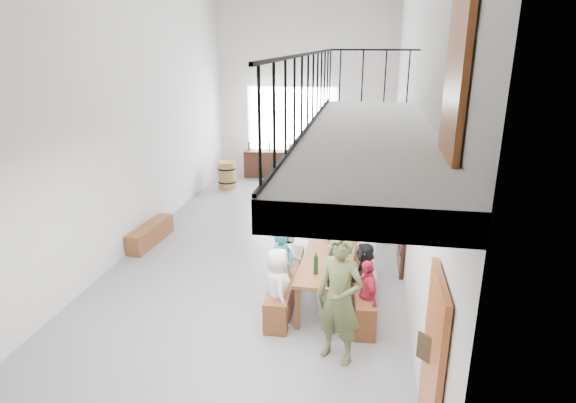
% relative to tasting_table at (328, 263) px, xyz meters
% --- Properties ---
extents(floor, '(12.00, 12.00, 0.00)m').
position_rel_tasting_table_xyz_m(floor, '(-1.44, 1.86, -0.71)').
color(floor, slate).
rests_on(floor, ground).
extents(room_walls, '(12.00, 12.00, 12.00)m').
position_rel_tasting_table_xyz_m(room_walls, '(-1.44, 1.86, 2.85)').
color(room_walls, silver).
rests_on(room_walls, ground).
extents(gateway_portal, '(2.80, 0.08, 2.80)m').
position_rel_tasting_table_xyz_m(gateway_portal, '(-1.84, 7.80, 0.69)').
color(gateway_portal, white).
rests_on(gateway_portal, ground).
extents(right_wall_decor, '(0.07, 8.28, 5.07)m').
position_rel_tasting_table_xyz_m(right_wall_decor, '(1.26, -0.01, 1.04)').
color(right_wall_decor, '#9B4B1E').
rests_on(right_wall_decor, ground).
extents(balcony, '(1.52, 5.62, 4.00)m').
position_rel_tasting_table_xyz_m(balcony, '(0.53, -1.27, 2.26)').
color(balcony, white).
rests_on(balcony, ground).
extents(tasting_table, '(0.87, 2.02, 0.79)m').
position_rel_tasting_table_xyz_m(tasting_table, '(0.00, 0.00, 0.00)').
color(tasting_table, brown).
rests_on(tasting_table, ground).
extents(bench_inner, '(0.39, 2.20, 0.50)m').
position_rel_tasting_table_xyz_m(bench_inner, '(-0.69, -0.02, -0.45)').
color(bench_inner, brown).
rests_on(bench_inner, ground).
extents(bench_wall, '(0.47, 2.32, 0.53)m').
position_rel_tasting_table_xyz_m(bench_wall, '(0.56, 0.09, -0.44)').
color(bench_wall, brown).
rests_on(bench_wall, ground).
extents(tableware, '(0.49, 1.39, 0.35)m').
position_rel_tasting_table_xyz_m(tableware, '(0.08, 0.05, 0.22)').
color(tableware, black).
rests_on(tableware, tasting_table).
extents(side_bench, '(0.43, 1.50, 0.42)m').
position_rel_tasting_table_xyz_m(side_bench, '(-3.94, 1.84, -0.50)').
color(side_bench, brown).
rests_on(side_bench, ground).
extents(oak_barrel, '(0.54, 0.54, 0.79)m').
position_rel_tasting_table_xyz_m(oak_barrel, '(-3.50, 6.08, -0.31)').
color(oak_barrel, olive).
rests_on(oak_barrel, ground).
extents(serving_counter, '(1.63, 0.61, 0.84)m').
position_rel_tasting_table_xyz_m(serving_counter, '(-2.52, 7.51, -0.29)').
color(serving_counter, '#3A2016').
rests_on(serving_counter, ground).
extents(counter_bottles, '(1.35, 0.18, 0.28)m').
position_rel_tasting_table_xyz_m(counter_bottles, '(-2.52, 7.51, 0.27)').
color(counter_bottles, black).
rests_on(counter_bottles, serving_counter).
extents(guest_left_a, '(0.57, 0.70, 1.24)m').
position_rel_tasting_table_xyz_m(guest_left_a, '(-0.68, -0.76, -0.09)').
color(guest_left_a, white).
rests_on(guest_left_a, ground).
extents(guest_left_b, '(0.47, 0.57, 1.34)m').
position_rel_tasting_table_xyz_m(guest_left_b, '(-0.71, -0.20, -0.04)').
color(guest_left_b, '#25737C').
rests_on(guest_left_b, ground).
extents(guest_left_c, '(0.57, 0.67, 1.21)m').
position_rel_tasting_table_xyz_m(guest_left_c, '(-0.69, 0.40, -0.10)').
color(guest_left_c, white).
rests_on(guest_left_c, ground).
extents(guest_left_d, '(0.60, 0.77, 1.05)m').
position_rel_tasting_table_xyz_m(guest_left_d, '(-0.79, 0.92, -0.18)').
color(guest_left_d, '#25737C').
rests_on(guest_left_d, ground).
extents(guest_right_a, '(0.49, 0.71, 1.11)m').
position_rel_tasting_table_xyz_m(guest_right_a, '(0.64, -0.65, -0.15)').
color(guest_right_a, '#BF203C').
rests_on(guest_right_a, ground).
extents(guest_right_b, '(0.43, 0.98, 1.03)m').
position_rel_tasting_table_xyz_m(guest_right_b, '(0.59, 0.19, -0.19)').
color(guest_right_b, black).
rests_on(guest_right_b, ground).
extents(guest_right_c, '(0.43, 0.61, 1.17)m').
position_rel_tasting_table_xyz_m(guest_right_c, '(0.64, 0.78, -0.12)').
color(guest_right_c, white).
rests_on(guest_right_c, ground).
extents(host_standing, '(0.78, 0.67, 1.82)m').
position_rel_tasting_table_xyz_m(host_standing, '(0.28, -1.45, 0.20)').
color(host_standing, '#4F5630').
rests_on(host_standing, ground).
extents(potted_plant, '(0.43, 0.40, 0.40)m').
position_rel_tasting_table_xyz_m(potted_plant, '(1.01, 2.71, -0.51)').
color(potted_plant, '#1C4B1C').
rests_on(potted_plant, ground).
extents(bicycle_near, '(1.81, 1.04, 0.90)m').
position_rel_tasting_table_xyz_m(bicycle_near, '(-1.27, 7.38, -0.26)').
color(bicycle_near, black).
rests_on(bicycle_near, ground).
extents(bicycle_far, '(1.52, 0.94, 0.88)m').
position_rel_tasting_table_xyz_m(bicycle_far, '(0.16, 7.11, -0.26)').
color(bicycle_far, black).
rests_on(bicycle_far, ground).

